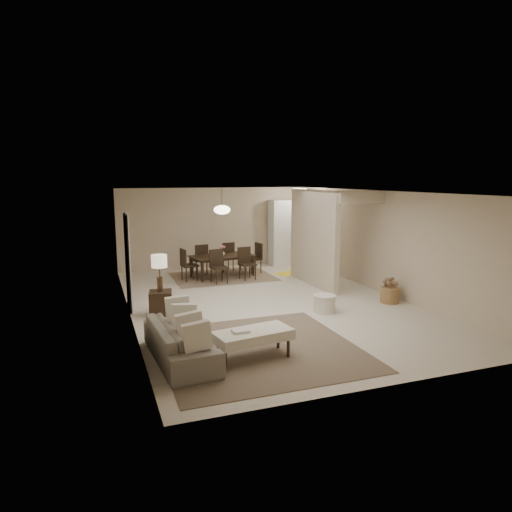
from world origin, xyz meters
name	(u,v)px	position (x,y,z in m)	size (l,w,h in m)	color
floor	(266,302)	(0.00, 0.00, 0.00)	(9.00, 9.00, 0.00)	beige
ceiling	(267,192)	(0.00, 0.00, 2.50)	(9.00, 9.00, 0.00)	white
back_wall	(215,228)	(0.00, 4.50, 1.25)	(6.00, 6.00, 0.00)	#C5B295
left_wall	(128,256)	(-3.00, 0.00, 1.25)	(9.00, 9.00, 0.00)	#C5B295
right_wall	(381,242)	(3.00, 0.00, 1.25)	(9.00, 9.00, 0.00)	#C5B295
partition	(313,238)	(1.80, 1.25, 1.25)	(0.15, 2.50, 2.50)	#C5B295
doorway	(128,262)	(-2.97, 0.60, 1.02)	(0.04, 0.90, 2.04)	black
pantry_cabinet	(288,232)	(2.35, 4.15, 1.05)	(1.20, 0.55, 2.10)	white
flush_light	(300,189)	(2.30, 3.20, 2.46)	(0.44, 0.44, 0.05)	white
living_rug	(258,349)	(-1.16, -2.62, 0.01)	(3.20, 3.20, 0.01)	brown
sofa	(180,342)	(-2.45, -2.62, 0.29)	(0.78, 2.00, 0.58)	slate
ottoman_bench	(253,336)	(-1.36, -2.92, 0.35)	(1.31, 0.75, 0.44)	beige
side_table	(161,303)	(-2.40, -0.14, 0.25)	(0.46, 0.46, 0.51)	black
table_lamp	(159,264)	(-2.40, -0.14, 1.07)	(0.32, 0.32, 0.76)	#412E1C
round_pouf	(324,304)	(0.88, -1.11, 0.18)	(0.47, 0.47, 0.37)	beige
wicker_basket	(390,295)	(2.63, -0.96, 0.18)	(0.42, 0.42, 0.36)	olive
dining_rug	(223,277)	(-0.20, 2.96, 0.01)	(2.80, 2.10, 0.01)	#8A7055
dining_table	(223,266)	(-0.20, 2.96, 0.31)	(1.76, 0.98, 0.62)	black
dining_chairs	(223,261)	(-0.20, 2.96, 0.45)	(2.45, 1.95, 0.90)	black
vase	(223,253)	(-0.20, 2.96, 0.69)	(0.14, 0.14, 0.15)	white
yellow_mat	(291,273)	(1.85, 2.73, 0.01)	(0.94, 0.57, 0.01)	yellow
pendant_light	(222,210)	(-0.20, 2.96, 1.92)	(0.46, 0.46, 0.71)	#412E1C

